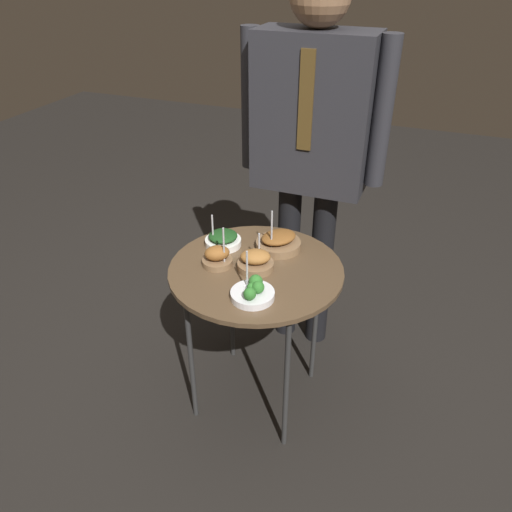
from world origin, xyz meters
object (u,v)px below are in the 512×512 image
Objects in this scene: bowl_spinach_front_center at (223,239)px; waiter_figure at (312,133)px; bowl_roast_mid_right at (256,261)px; bowl_broccoli_front_right at (253,292)px; bowl_roast_far_rim at (217,257)px; serving_cart at (256,279)px; bowl_roast_back_right at (278,242)px.

bowl_spinach_front_center is 0.54m from waiter_figure.
waiter_figure reaches higher than bowl_roast_mid_right.
bowl_broccoli_front_right is 0.10× the size of waiter_figure.
bowl_roast_far_rim is 0.14m from bowl_spinach_front_center.
bowl_roast_far_rim reaches higher than bowl_spinach_front_center.
bowl_broccoli_front_right reaches higher than serving_cart.
bowl_spinach_front_center is at bearing 106.21° from bowl_roast_far_rim.
bowl_broccoli_front_right is at bearing -35.79° from bowl_roast_far_rim.
serving_cart is 0.16m from bowl_roast_far_rim.
bowl_broccoli_front_right is 0.36m from bowl_spinach_front_center.
bowl_roast_mid_right is at bearing -30.68° from bowl_spinach_front_center.
serving_cart is 0.62m from waiter_figure.
bowl_roast_back_right reaches higher than serving_cart.
waiter_figure is (0.23, 0.35, 0.34)m from bowl_spinach_front_center.
bowl_spinach_front_center is at bearing 149.32° from bowl_roast_mid_right.
waiter_figure reaches higher than bowl_roast_back_right.
bowl_roast_far_rim reaches higher than serving_cart.
bowl_roast_mid_right is at bearing 107.74° from bowl_broccoli_front_right.
bowl_broccoli_front_right is 1.14× the size of bowl_spinach_front_center.
waiter_figure is at bearing 56.69° from bowl_spinach_front_center.
waiter_figure reaches higher than serving_cart.
bowl_roast_far_rim is at bearing 144.21° from bowl_broccoli_front_right.
waiter_figure is (0.03, 0.30, 0.34)m from bowl_roast_back_right.
bowl_roast_back_right is 0.11× the size of waiter_figure.
bowl_roast_back_right is at bearing -95.13° from waiter_figure.
waiter_figure reaches higher than bowl_roast_far_rim.
bowl_spinach_front_center is (-0.18, 0.10, 0.07)m from serving_cart.
bowl_roast_far_rim is at bearing -169.65° from bowl_roast_mid_right.
bowl_roast_far_rim is 0.25m from bowl_roast_back_right.
bowl_roast_mid_right is (0.14, 0.03, -0.00)m from bowl_roast_far_rim.
bowl_broccoli_front_right is at bearing -85.31° from bowl_roast_back_right.
waiter_figure is (0.06, 0.45, 0.41)m from serving_cart.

